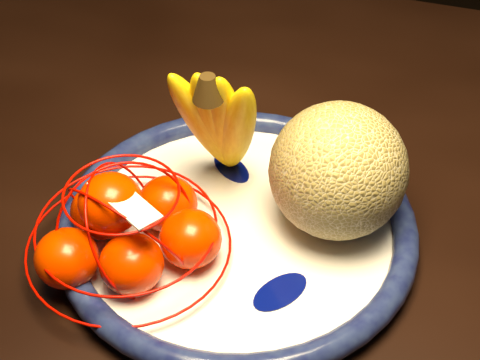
% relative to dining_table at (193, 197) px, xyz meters
% --- Properties ---
extents(dining_table, '(1.48, 0.94, 0.72)m').
position_rel_dining_table_xyz_m(dining_table, '(0.00, 0.00, 0.00)').
color(dining_table, black).
rests_on(dining_table, ground).
extents(fruit_bowl, '(0.36, 0.36, 0.03)m').
position_rel_dining_table_xyz_m(fruit_bowl, '(0.09, -0.12, 0.09)').
color(fruit_bowl, white).
rests_on(fruit_bowl, dining_table).
extents(cantaloupe, '(0.13, 0.13, 0.13)m').
position_rel_dining_table_xyz_m(cantaloupe, '(0.18, -0.08, 0.16)').
color(cantaloupe, olive).
rests_on(cantaloupe, fruit_bowl).
extents(banana_bunch, '(0.12, 0.11, 0.17)m').
position_rel_dining_table_xyz_m(banana_bunch, '(0.06, -0.06, 0.18)').
color(banana_bunch, yellow).
rests_on(banana_bunch, fruit_bowl).
extents(mandarin_bag, '(0.25, 0.25, 0.12)m').
position_rel_dining_table_xyz_m(mandarin_bag, '(-0.00, -0.18, 0.12)').
color(mandarin_bag, '#FF3600').
rests_on(mandarin_bag, fruit_bowl).
extents(price_tag, '(0.08, 0.06, 0.01)m').
position_rel_dining_table_xyz_m(price_tag, '(0.01, -0.19, 0.18)').
color(price_tag, white).
rests_on(price_tag, mandarin_bag).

